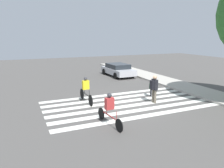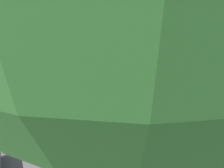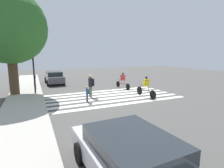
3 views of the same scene
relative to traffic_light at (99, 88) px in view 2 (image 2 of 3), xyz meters
The scene contains 9 objects.
ground_plane 7.13m from the traffic_light, 121.01° to the right, with size 60.00×60.00×0.00m, color #4C4947.
sidewalk_curb 4.66m from the traffic_light, 165.58° to the left, with size 36.00×2.50×0.14m.
crosswalk_stripes 7.13m from the traffic_light, 121.01° to the right, with size 5.04×10.00×0.01m.
traffic_light is the anchor object (origin of this frame).
street_tree 2.58m from the traffic_light, 80.54° to the left, with size 5.60×5.60×8.13m.
pedestrian_child_with_backpack 5.21m from the traffic_light, 126.05° to the right, with size 0.50×0.43×1.75m.
pedestrian_adult_blue_shirt 5.75m from the traffic_light, 142.21° to the right, with size 0.34×0.32×1.11m.
cyclist_mid_street 8.10m from the traffic_light, 94.55° to the right, with size 2.33×0.42×1.57m.
cyclist_near_curb 9.21m from the traffic_light, 120.52° to the right, with size 2.39×0.41×1.63m.
Camera 2 is at (5.42, 9.93, 5.06)m, focal length 28.00 mm.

